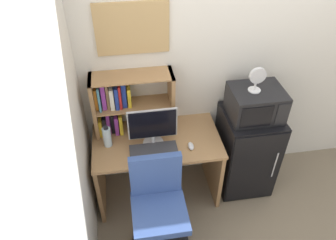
# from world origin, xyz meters

# --- Properties ---
(wall_back) EXTENTS (6.40, 0.04, 2.60)m
(wall_back) POSITION_xyz_m (0.40, 0.02, 1.30)
(wall_back) COLOR silver
(wall_back) RESTS_ON ground_plane
(desk) EXTENTS (1.17, 0.64, 0.75)m
(desk) POSITION_xyz_m (-0.96, -0.32, 0.52)
(desk) COLOR #997047
(desk) RESTS_ON ground_plane
(hutch_bookshelf) EXTENTS (0.72, 0.24, 0.58)m
(hutch_bookshelf) POSITION_xyz_m (-1.25, -0.11, 1.05)
(hutch_bookshelf) COLOR #997047
(hutch_bookshelf) RESTS_ON desk
(monitor) EXTENTS (0.43, 0.19, 0.38)m
(monitor) POSITION_xyz_m (-1.00, -0.36, 0.95)
(monitor) COLOR #B7B7BC
(monitor) RESTS_ON desk
(keyboard) EXTENTS (0.42, 0.16, 0.02)m
(keyboard) POSITION_xyz_m (-1.01, -0.45, 0.76)
(keyboard) COLOR #333338
(keyboard) RESTS_ON desk
(computer_mouse) EXTENTS (0.05, 0.10, 0.04)m
(computer_mouse) POSITION_xyz_m (-0.68, -0.47, 0.77)
(computer_mouse) COLOR silver
(computer_mouse) RESTS_ON desk
(water_bottle) EXTENTS (0.07, 0.07, 0.21)m
(water_bottle) POSITION_xyz_m (-1.40, -0.32, 0.85)
(water_bottle) COLOR silver
(water_bottle) RESTS_ON desk
(mini_fridge) EXTENTS (0.52, 0.55, 0.91)m
(mini_fridge) POSITION_xyz_m (-0.06, -0.30, 0.45)
(mini_fridge) COLOR black
(mini_fridge) RESTS_ON ground_plane
(microwave) EXTENTS (0.47, 0.39, 0.28)m
(microwave) POSITION_xyz_m (-0.06, -0.30, 1.05)
(microwave) COLOR black
(microwave) RESTS_ON mini_fridge
(desk_fan) EXTENTS (0.15, 0.11, 0.23)m
(desk_fan) POSITION_xyz_m (-0.10, -0.30, 1.31)
(desk_fan) COLOR silver
(desk_fan) RESTS_ON microwave
(desk_chair) EXTENTS (0.52, 0.52, 0.94)m
(desk_chair) POSITION_xyz_m (-1.03, -0.86, 0.42)
(desk_chair) COLOR black
(desk_chair) RESTS_ON ground_plane
(wall_corkboard) EXTENTS (0.60, 0.02, 0.43)m
(wall_corkboard) POSITION_xyz_m (-1.10, -0.01, 1.70)
(wall_corkboard) COLOR tan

